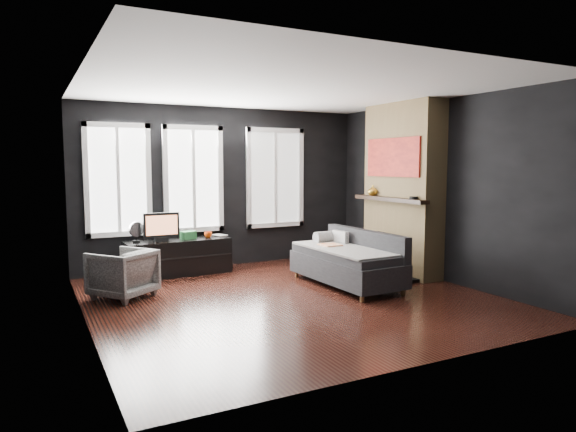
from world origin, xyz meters
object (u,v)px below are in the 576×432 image
media_console (178,257)px  monitor (161,225)px  armchair (123,271)px  mantel_vase (373,191)px  mug (208,234)px  book (215,229)px  sofa (346,258)px

media_console → monitor: monitor is taller
armchair → mantel_vase: 4.11m
armchair → mug: 1.85m
media_console → mantel_vase: 3.32m
armchair → mug: size_ratio=5.64×
monitor → book: bearing=8.0°
media_console → monitor: (-0.26, -0.04, 0.53)m
armchair → mug: armchair is taller
media_console → mantel_vase: mantel_vase is taller
monitor → mug: 0.78m
sofa → armchair: 3.08m
mug → mantel_vase: mantel_vase is taller
mug → mantel_vase: size_ratio=0.73×
media_console → mantel_vase: (2.98, -1.05, 1.03)m
monitor → mantel_vase: size_ratio=3.26×
armchair → mantel_vase: mantel_vase is taller
sofa → monitor: size_ratio=3.29×
sofa → armchair: sofa is taller
media_console → mug: 0.60m
mug → book: bearing=36.9°
armchair → mantel_vase: size_ratio=4.09×
sofa → armchair: size_ratio=2.62×
monitor → mug: (0.75, 0.02, -0.19)m
monitor → mug: monitor is taller
monitor → book: size_ratio=2.33×
monitor → media_console: bearing=8.9°
mug → book: book is taller
armchair → monitor: 1.34m
sofa → mantel_vase: size_ratio=10.73×
mantel_vase → book: bearing=153.9°
book → mantel_vase: bearing=-26.1°
sofa → book: book is taller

